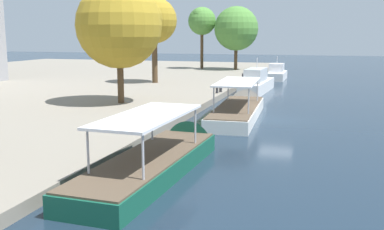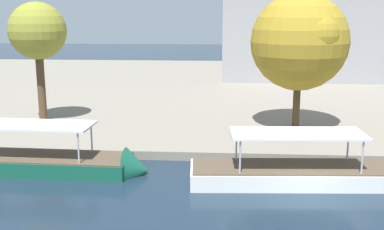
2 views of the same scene
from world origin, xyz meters
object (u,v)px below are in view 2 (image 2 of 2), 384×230
Objects in this scene: tour_boat_2 at (314,177)px; tree_2 at (301,42)px; tour_boat_1 at (54,165)px; tree_3 at (36,32)px.

tour_boat_2 is 12.18m from tree_2.
tree_2 reaches higher than tour_boat_1.
tree_2 is (0.51, 10.16, 6.70)m from tour_boat_2.
tour_boat_1 is at bearing -65.77° from tree_3.
tour_boat_1 is at bearing 173.09° from tour_boat_2.
tree_3 is at bearing 177.52° from tree_2.
tree_3 is (-20.13, 0.87, 0.58)m from tree_2.
tour_boat_1 is 13.24m from tree_3.
tree_2 is (15.59, 9.21, 6.71)m from tour_boat_1.
tree_3 is at bearing 147.34° from tour_boat_2.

